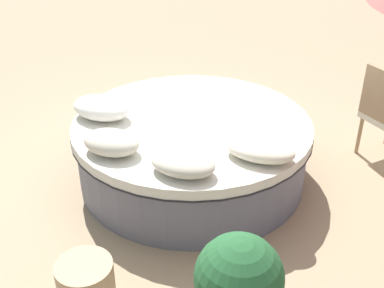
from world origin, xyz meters
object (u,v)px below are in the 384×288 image
object	(u,v)px
throw_pillow_1	(111,142)
throw_pillow_3	(260,149)
round_bed	(192,149)
throw_pillow_2	(183,163)
throw_pillow_0	(101,108)

from	to	relation	value
throw_pillow_1	throw_pillow_3	xyz separation A→B (m)	(1.13, 0.37, -0.01)
throw_pillow_3	throw_pillow_1	bearing A→B (deg)	-161.98
round_bed	throw_pillow_2	world-z (taller)	throw_pillow_2
round_bed	throw_pillow_1	bearing A→B (deg)	-117.45
round_bed	throw_pillow_3	bearing A→B (deg)	-27.74
throw_pillow_1	throw_pillow_0	bearing A→B (deg)	128.33
round_bed	throw_pillow_1	size ratio (longest dim) A/B	4.62
throw_pillow_0	throw_pillow_1	size ratio (longest dim) A/B	1.15
throw_pillow_1	round_bed	bearing A→B (deg)	62.55
throw_pillow_0	throw_pillow_2	size ratio (longest dim) A/B	1.07
throw_pillow_0	throw_pillow_2	xyz separation A→B (m)	(1.04, -0.55, -0.02)
throw_pillow_2	throw_pillow_3	bearing A→B (deg)	40.82
round_bed	throw_pillow_0	bearing A→B (deg)	-162.30
round_bed	throw_pillow_1	distance (m)	0.93
round_bed	throw_pillow_3	world-z (taller)	throw_pillow_3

